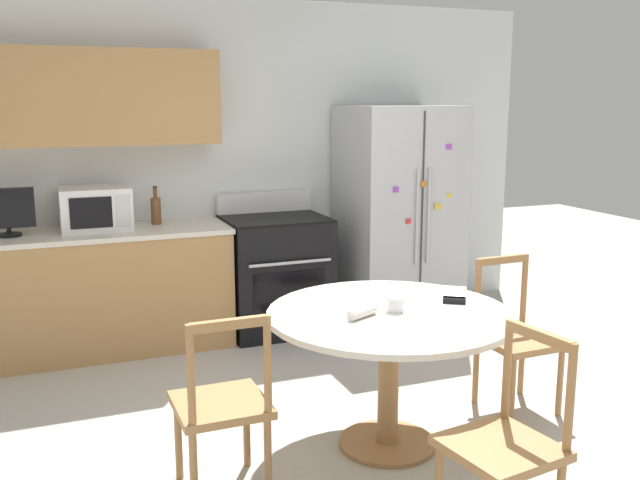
{
  "coord_description": "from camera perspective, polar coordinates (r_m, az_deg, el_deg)",
  "views": [
    {
      "loc": [
        -1.49,
        -2.97,
        1.84
      ],
      "look_at": [
        0.15,
        1.15,
        0.95
      ],
      "focal_mm": 40.0,
      "sensor_mm": 36.0,
      "label": 1
    }
  ],
  "objects": [
    {
      "name": "counter_bottle",
      "position": [
        5.5,
        -12.99,
        2.37
      ],
      "size": [
        0.08,
        0.08,
        0.29
      ],
      "color": "brown",
      "rests_on": "kitchen_counter"
    },
    {
      "name": "dining_chair_near",
      "position": [
        3.14,
        14.65,
        -15.59
      ],
      "size": [
        0.48,
        0.48,
        0.9
      ],
      "rotation": [
        0.0,
        0.0,
        1.72
      ],
      "color": "#9E7042",
      "rests_on": "ground_plane"
    },
    {
      "name": "wallet",
      "position": [
        3.95,
        10.71,
        -4.45
      ],
      "size": [
        0.17,
        0.17,
        0.07
      ],
      "color": "black",
      "rests_on": "dining_table"
    },
    {
      "name": "folded_napkin",
      "position": [
        3.61,
        3.42,
        -5.8
      ],
      "size": [
        0.19,
        0.13,
        0.05
      ],
      "color": "silver",
      "rests_on": "dining_table"
    },
    {
      "name": "kitchen_counter",
      "position": [
        5.44,
        -17.93,
        -3.99
      ],
      "size": [
        2.03,
        0.64,
        0.9
      ],
      "color": "#AD7F4C",
      "rests_on": "ground_plane"
    },
    {
      "name": "candle_glass",
      "position": [
        3.72,
        6.05,
        -5.2
      ],
      "size": [
        0.09,
        0.09,
        0.08
      ],
      "color": "silver",
      "rests_on": "dining_table"
    },
    {
      "name": "oven_range",
      "position": [
        5.67,
        -3.54,
        -2.67
      ],
      "size": [
        0.78,
        0.68,
        1.08
      ],
      "color": "black",
      "rests_on": "ground_plane"
    },
    {
      "name": "dining_chair_left",
      "position": [
        3.41,
        -7.83,
        -13.04
      ],
      "size": [
        0.42,
        0.42,
        0.9
      ],
      "rotation": [
        0.0,
        0.0,
        6.29
      ],
      "color": "#9E7042",
      "rests_on": "ground_plane"
    },
    {
      "name": "countertop_tv",
      "position": [
        5.32,
        -23.73,
        2.16
      ],
      "size": [
        0.35,
        0.16,
        0.34
      ],
      "color": "black",
      "rests_on": "kitchen_counter"
    },
    {
      "name": "microwave",
      "position": [
        5.38,
        -17.53,
        2.42
      ],
      "size": [
        0.49,
        0.4,
        0.31
      ],
      "color": "white",
      "rests_on": "kitchen_counter"
    },
    {
      "name": "ground_plane",
      "position": [
        3.79,
        4.58,
        -17.67
      ],
      "size": [
        14.0,
        14.0,
        0.0
      ],
      "primitive_type": "plane",
      "color": "#B2ADA3"
    },
    {
      "name": "dining_table",
      "position": [
        3.76,
        5.56,
        -7.64
      ],
      "size": [
        1.28,
        1.28,
        0.75
      ],
      "color": "beige",
      "rests_on": "ground_plane"
    },
    {
      "name": "back_wall",
      "position": [
        5.7,
        -9.71,
        7.14
      ],
      "size": [
        5.2,
        0.44,
        2.6
      ],
      "color": "silver",
      "rests_on": "ground_plane"
    },
    {
      "name": "dining_chair_right",
      "position": [
        4.42,
        15.4,
        -7.59
      ],
      "size": [
        0.43,
        0.43,
        0.9
      ],
      "rotation": [
        0.0,
        0.0,
        3.17
      ],
      "color": "#9E7042",
      "rests_on": "ground_plane"
    },
    {
      "name": "refrigerator",
      "position": [
        5.92,
        6.27,
        2.02
      ],
      "size": [
        0.88,
        0.81,
        1.77
      ],
      "color": "#B2B5BA",
      "rests_on": "ground_plane"
    }
  ]
}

